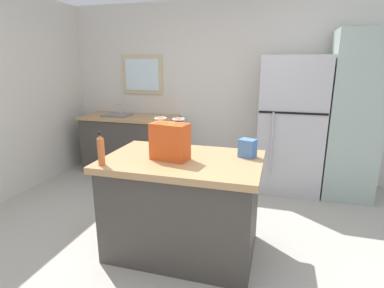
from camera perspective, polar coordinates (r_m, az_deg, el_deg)
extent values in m
plane|color=#ADA89E|center=(2.88, -1.59, -20.89)|extent=(6.16, 6.16, 0.00)
cube|color=silver|center=(4.67, 7.20, 9.82)|extent=(5.13, 0.10, 2.55)
cube|color=#CCB78C|center=(5.01, -9.19, 12.64)|extent=(0.68, 0.04, 0.60)
cube|color=white|center=(5.00, -9.29, 12.63)|extent=(0.56, 0.02, 0.48)
cube|color=#423D38|center=(2.82, -1.71, -11.85)|extent=(1.27, 0.81, 0.83)
cube|color=tan|center=(2.65, -1.78, -3.25)|extent=(1.35, 0.89, 0.06)
cube|color=#B7B7BC|center=(4.25, 17.90, 3.39)|extent=(0.81, 0.69, 1.78)
cube|color=black|center=(3.87, 18.28, 5.49)|extent=(0.80, 0.01, 0.02)
cylinder|color=#B7B7BC|center=(3.92, 14.57, 0.03)|extent=(0.02, 0.02, 0.80)
cube|color=#9EB2A8|center=(4.32, 27.71, 4.52)|extent=(0.59, 0.66, 2.07)
cube|color=#423D38|center=(4.93, -11.28, -0.20)|extent=(1.44, 0.59, 0.84)
cube|color=tan|center=(4.84, -11.55, 4.84)|extent=(1.48, 0.63, 0.04)
cube|color=slate|center=(4.95, -13.76, 4.57)|extent=(0.40, 0.32, 0.14)
cylinder|color=#B7B7BC|center=(5.04, -13.08, 6.43)|extent=(0.03, 0.03, 0.18)
cylinder|color=#B7B7BC|center=(4.97, -13.52, 7.27)|extent=(0.02, 0.14, 0.02)
cube|color=#DB511E|center=(2.58, -4.14, 0.44)|extent=(0.34, 0.22, 0.31)
torus|color=white|center=(2.56, -5.89, 4.81)|extent=(0.12, 0.12, 0.01)
torus|color=white|center=(2.51, -2.53, 4.65)|extent=(0.12, 0.12, 0.01)
cube|color=#4775B7|center=(2.70, 10.31, -0.77)|extent=(0.16, 0.15, 0.16)
cylinder|color=#C66633|center=(2.54, -16.58, -1.43)|extent=(0.06, 0.06, 0.22)
cone|color=#C66633|center=(2.51, -16.79, 1.31)|extent=(0.05, 0.05, 0.03)
cylinder|color=black|center=(2.50, -16.84, 1.92)|extent=(0.03, 0.03, 0.02)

